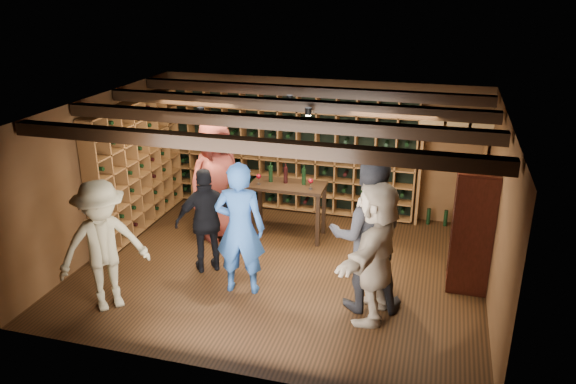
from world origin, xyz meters
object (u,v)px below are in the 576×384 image
(guest_khaki, at_px, (103,246))
(guest_beige, at_px, (375,251))
(man_grey_suit, at_px, (367,236))
(man_blue_shirt, at_px, (240,229))
(guest_red_floral, at_px, (216,181))
(guest_woman_black, at_px, (207,221))
(display_cabinet, at_px, (471,233))
(tasting_table, at_px, (288,191))

(guest_khaki, bearing_deg, guest_beige, -33.14)
(guest_khaki, bearing_deg, man_grey_suit, -29.23)
(man_blue_shirt, height_order, guest_khaki, man_blue_shirt)
(man_grey_suit, bearing_deg, guest_khaki, 3.11)
(guest_red_floral, relative_size, guest_woman_black, 1.25)
(display_cabinet, xyz_separation_m, guest_khaki, (-4.66, -1.84, 0.05))
(man_grey_suit, bearing_deg, man_blue_shirt, -10.78)
(display_cabinet, distance_m, guest_red_floral, 4.14)
(tasting_table, bearing_deg, man_grey_suit, -50.07)
(display_cabinet, bearing_deg, guest_khaki, -158.43)
(guest_woman_black, bearing_deg, guest_red_floral, -107.05)
(man_grey_suit, bearing_deg, guest_woman_black, -21.62)
(guest_red_floral, distance_m, guest_beige, 3.36)
(man_blue_shirt, distance_m, guest_khaki, 1.81)
(man_grey_suit, height_order, guest_woman_black, man_grey_suit)
(man_grey_suit, distance_m, guest_woman_black, 2.47)
(guest_woman_black, relative_size, guest_khaki, 0.90)
(guest_beige, bearing_deg, display_cabinet, 139.36)
(display_cabinet, distance_m, man_blue_shirt, 3.23)
(guest_woman_black, height_order, guest_beige, guest_beige)
(guest_khaki, relative_size, tasting_table, 1.43)
(guest_red_floral, distance_m, guest_khaki, 2.53)
(display_cabinet, relative_size, guest_woman_black, 1.08)
(guest_khaki, xyz_separation_m, tasting_table, (1.72, 2.80, -0.08))
(man_grey_suit, height_order, tasting_table, man_grey_suit)
(man_grey_suit, distance_m, guest_khaki, 3.46)
(man_grey_suit, relative_size, tasting_table, 1.64)
(man_blue_shirt, height_order, guest_red_floral, guest_red_floral)
(display_cabinet, bearing_deg, guest_woman_black, -172.20)
(man_grey_suit, xyz_separation_m, tasting_table, (-1.60, 1.85, -0.21))
(man_grey_suit, xyz_separation_m, guest_khaki, (-3.32, -0.95, -0.13))
(display_cabinet, height_order, man_grey_suit, man_grey_suit)
(guest_beige, xyz_separation_m, tasting_table, (-1.73, 2.06, -0.12))
(guest_red_floral, xyz_separation_m, guest_beige, (2.88, -1.73, -0.07))
(man_blue_shirt, distance_m, guest_red_floral, 1.87)
(man_blue_shirt, xyz_separation_m, tasting_table, (0.14, 1.91, -0.13))
(display_cabinet, relative_size, guest_red_floral, 0.87)
(man_blue_shirt, bearing_deg, guest_khaki, 20.85)
(man_blue_shirt, bearing_deg, guest_beige, 166.95)
(guest_khaki, height_order, guest_beige, guest_beige)
(man_blue_shirt, xyz_separation_m, man_grey_suit, (1.74, 0.06, 0.08))
(tasting_table, bearing_deg, guest_woman_black, -120.22)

